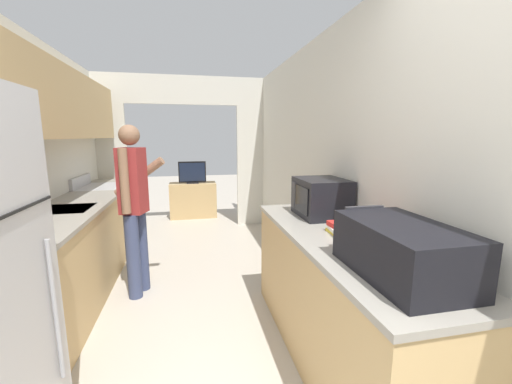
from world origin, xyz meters
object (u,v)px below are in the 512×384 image
(tv_cabinet, at_px, (193,200))
(suitcase, at_px, (401,250))
(person, at_px, (134,206))
(range_oven, at_px, (108,218))
(book_stack, at_px, (346,230))
(television, at_px, (192,173))
(microwave, at_px, (321,197))

(tv_cabinet, bearing_deg, suitcase, -79.32)
(person, height_order, suitcase, person)
(range_oven, distance_m, person, 1.53)
(person, relative_size, book_stack, 6.40)
(tv_cabinet, relative_size, television, 1.71)
(television, bearing_deg, tv_cabinet, 90.00)
(microwave, relative_size, tv_cabinet, 0.53)
(tv_cabinet, bearing_deg, person, -101.05)
(television, bearing_deg, range_oven, -126.32)
(person, relative_size, tv_cabinet, 1.90)
(range_oven, distance_m, tv_cabinet, 1.99)
(television, bearing_deg, suitcase, -79.22)
(person, distance_m, tv_cabinet, 3.07)
(range_oven, relative_size, tv_cabinet, 1.19)
(suitcase, height_order, television, suitcase)
(microwave, distance_m, book_stack, 0.54)
(microwave, distance_m, tv_cabinet, 3.89)
(microwave, bearing_deg, book_stack, -94.86)
(range_oven, relative_size, book_stack, 4.00)
(range_oven, height_order, television, television)
(tv_cabinet, height_order, television, television)
(book_stack, height_order, television, television)
(person, xyz_separation_m, television, (0.58, 2.92, -0.02))
(suitcase, xyz_separation_m, tv_cabinet, (-0.91, 4.82, -0.69))
(person, bearing_deg, television, 6.06)
(tv_cabinet, bearing_deg, television, -90.00)
(tv_cabinet, bearing_deg, microwave, -74.76)
(person, relative_size, suitcase, 2.49)
(person, distance_m, microwave, 1.75)
(range_oven, distance_m, suitcase, 3.86)
(range_oven, xyz_separation_m, person, (0.58, -1.34, 0.43))
(person, relative_size, television, 3.25)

